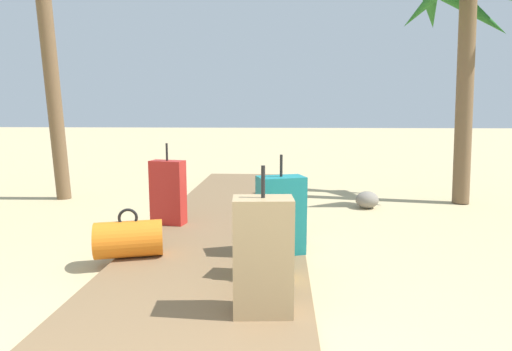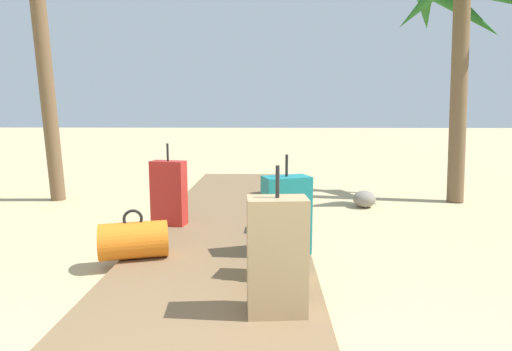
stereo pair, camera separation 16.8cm
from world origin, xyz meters
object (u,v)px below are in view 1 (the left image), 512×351
object	(u,v)px
backpack_yellow	(270,239)
suitcase_teal	(281,215)
backpack_purple	(288,206)
duffel_bag_orange	(129,239)
suitcase_red	(168,192)
palm_tree_near_right	(470,13)
suitcase_tan	(263,256)

from	to	relation	value
backpack_yellow	suitcase_teal	bearing A→B (deg)	82.05
backpack_purple	suitcase_teal	distance (m)	0.69
duffel_bag_orange	backpack_purple	world-z (taller)	backpack_purple
suitcase_red	backpack_yellow	distance (m)	1.87
backpack_purple	palm_tree_near_right	xyz separation A→B (m)	(2.48, 2.00, 2.28)
duffel_bag_orange	suitcase_red	bearing A→B (deg)	87.29
suitcase_red	suitcase_teal	bearing A→B (deg)	-36.64
suitcase_tan	suitcase_teal	bearing A→B (deg)	84.89
palm_tree_near_right	backpack_yellow	bearing A→B (deg)	-129.07
backpack_yellow	suitcase_tan	xyz separation A→B (m)	(-0.02, -0.59, 0.07)
suitcase_tan	palm_tree_near_right	size ratio (longest dim) A/B	0.27
suitcase_teal	backpack_purple	bearing A→B (deg)	84.45
backpack_yellow	palm_tree_near_right	size ratio (longest dim) A/B	0.17
suitcase_red	backpack_purple	bearing A→B (deg)	-10.20
backpack_yellow	suitcase_tan	distance (m)	0.59
suitcase_tan	suitcase_red	bearing A→B (deg)	118.67
duffel_bag_orange	suitcase_teal	size ratio (longest dim) A/B	0.72
backpack_yellow	suitcase_tan	size ratio (longest dim) A/B	0.61
duffel_bag_orange	backpack_yellow	size ratio (longest dim) A/B	1.11
duffel_bag_orange	suitcase_red	world-z (taller)	suitcase_red
backpack_yellow	suitcase_teal	distance (m)	0.57
backpack_yellow	backpack_purple	distance (m)	1.25
suitcase_teal	palm_tree_near_right	bearing A→B (deg)	46.41
duffel_bag_orange	suitcase_red	distance (m)	1.11
duffel_bag_orange	suitcase_teal	xyz separation A→B (m)	(1.28, 0.18, 0.18)
backpack_purple	suitcase_teal	bearing A→B (deg)	-95.55
duffel_bag_orange	palm_tree_near_right	xyz separation A→B (m)	(3.83, 2.86, 2.39)
backpack_yellow	backpack_purple	size ratio (longest dim) A/B	1.11
suitcase_teal	suitcase_tan	world-z (taller)	suitcase_tan
suitcase_teal	suitcase_tan	size ratio (longest dim) A/B	0.94
suitcase_red	duffel_bag_orange	bearing A→B (deg)	-92.71
suitcase_teal	suitcase_tan	bearing A→B (deg)	-95.11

